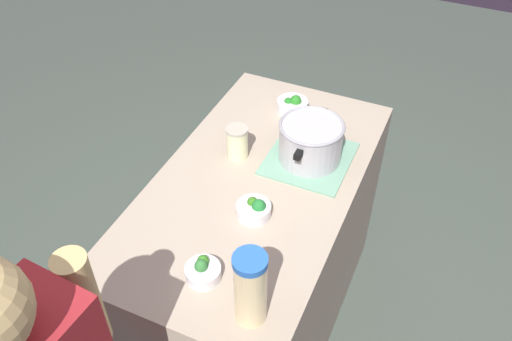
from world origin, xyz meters
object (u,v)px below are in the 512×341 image
(cooking_pot, at_px, (311,141))
(broccoli_bowl_back, at_px, (293,105))
(mason_jar, at_px, (237,142))
(broccoli_bowl_center, at_px, (254,209))
(broccoli_bowl_front, at_px, (203,270))
(lemonade_pitcher, at_px, (250,288))

(cooking_pot, bearing_deg, broccoli_bowl_back, -147.20)
(mason_jar, bearing_deg, cooking_pot, 109.69)
(cooking_pot, xyz_separation_m, broccoli_bowl_center, (0.35, -0.07, -0.06))
(broccoli_bowl_front, bearing_deg, mason_jar, -164.94)
(broccoli_bowl_center, bearing_deg, broccoli_bowl_front, -7.09)
(broccoli_bowl_front, relative_size, broccoli_bowl_center, 0.93)
(lemonade_pitcher, bearing_deg, broccoli_bowl_back, -165.52)
(cooking_pot, distance_m, broccoli_bowl_back, 0.33)
(broccoli_bowl_center, bearing_deg, mason_jar, -144.05)
(broccoli_bowl_center, bearing_deg, broccoli_bowl_back, -170.63)
(lemonade_pitcher, relative_size, broccoli_bowl_front, 2.31)
(lemonade_pitcher, relative_size, broccoli_bowl_center, 2.15)
(mason_jar, bearing_deg, broccoli_bowl_center, 35.95)
(lemonade_pitcher, distance_m, broccoli_bowl_front, 0.22)
(cooking_pot, distance_m, broccoli_bowl_front, 0.66)
(broccoli_bowl_back, bearing_deg, broccoli_bowl_front, 4.06)
(broccoli_bowl_center, bearing_deg, lemonade_pitcher, 22.66)
(cooking_pot, relative_size, mason_jar, 2.36)
(broccoli_bowl_front, xyz_separation_m, broccoli_bowl_center, (-0.30, 0.04, -0.00))
(broccoli_bowl_front, xyz_separation_m, broccoli_bowl_back, (-0.92, -0.07, 0.00))
(broccoli_bowl_front, bearing_deg, broccoli_bowl_back, -175.94)
(cooking_pot, xyz_separation_m, broccoli_bowl_back, (-0.27, -0.17, -0.06))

